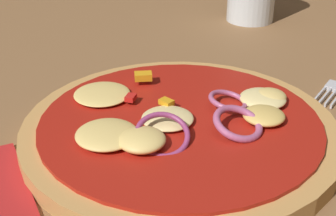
# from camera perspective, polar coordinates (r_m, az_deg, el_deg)

# --- Properties ---
(dining_table) EXTENTS (1.27, 1.09, 0.03)m
(dining_table) POSITION_cam_1_polar(r_m,az_deg,el_deg) (0.42, -7.12, -5.38)
(dining_table) COLOR brown
(dining_table) RESTS_ON ground
(pizza) EXTENTS (0.26, 0.26, 0.04)m
(pizza) POSITION_cam_1_polar(r_m,az_deg,el_deg) (0.40, 1.45, -2.40)
(pizza) COLOR tan
(pizza) RESTS_ON dining_table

